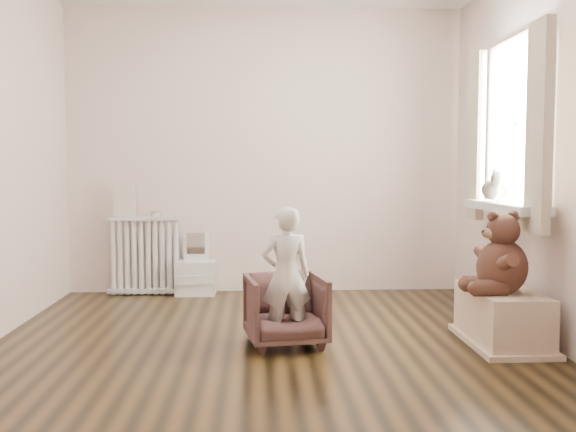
{
  "coord_description": "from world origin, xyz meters",
  "views": [
    {
      "loc": [
        -0.06,
        -4.13,
        1.14
      ],
      "look_at": [
        0.15,
        0.45,
        0.8
      ],
      "focal_mm": 40.0,
      "sensor_mm": 36.0,
      "label": 1
    }
  ],
  "objects_px": {
    "radiator": "(145,252)",
    "teddy_bear": "(503,243)",
    "armchair": "(286,310)",
    "child": "(286,276)",
    "plush_cat": "(494,188)",
    "toy_bench": "(502,313)",
    "toy_vanity": "(196,264)"
  },
  "relations": [
    {
      "from": "radiator",
      "to": "plush_cat",
      "type": "distance_m",
      "value": 3.06
    },
    {
      "from": "toy_bench",
      "to": "plush_cat",
      "type": "bearing_deg",
      "value": 76.4
    },
    {
      "from": "toy_vanity",
      "to": "teddy_bear",
      "type": "height_order",
      "value": "teddy_bear"
    },
    {
      "from": "plush_cat",
      "to": "toy_vanity",
      "type": "bearing_deg",
      "value": 135.69
    },
    {
      "from": "armchair",
      "to": "plush_cat",
      "type": "distance_m",
      "value": 1.81
    },
    {
      "from": "plush_cat",
      "to": "radiator",
      "type": "bearing_deg",
      "value": 139.18
    },
    {
      "from": "armchair",
      "to": "child",
      "type": "distance_m",
      "value": 0.24
    },
    {
      "from": "toy_vanity",
      "to": "toy_bench",
      "type": "height_order",
      "value": "toy_vanity"
    },
    {
      "from": "toy_vanity",
      "to": "teddy_bear",
      "type": "bearing_deg",
      "value": -41.17
    },
    {
      "from": "child",
      "to": "toy_bench",
      "type": "bearing_deg",
      "value": 170.86
    },
    {
      "from": "radiator",
      "to": "toy_vanity",
      "type": "xyz_separation_m",
      "value": [
        0.46,
        -0.03,
        -0.11
      ]
    },
    {
      "from": "radiator",
      "to": "teddy_bear",
      "type": "relative_size",
      "value": 1.37
    },
    {
      "from": "radiator",
      "to": "toy_bench",
      "type": "relative_size",
      "value": 0.93
    },
    {
      "from": "armchair",
      "to": "child",
      "type": "xyz_separation_m",
      "value": [
        0.0,
        -0.05,
        0.23
      ]
    },
    {
      "from": "armchair",
      "to": "child",
      "type": "relative_size",
      "value": 0.57
    },
    {
      "from": "child",
      "to": "plush_cat",
      "type": "bearing_deg",
      "value": -168.69
    },
    {
      "from": "armchair",
      "to": "teddy_bear",
      "type": "height_order",
      "value": "teddy_bear"
    },
    {
      "from": "toy_vanity",
      "to": "armchair",
      "type": "xyz_separation_m",
      "value": [
        0.74,
        -1.7,
        -0.05
      ]
    },
    {
      "from": "toy_bench",
      "to": "toy_vanity",
      "type": "bearing_deg",
      "value": 140.95
    },
    {
      "from": "radiator",
      "to": "toy_vanity",
      "type": "relative_size",
      "value": 1.25
    },
    {
      "from": "radiator",
      "to": "armchair",
      "type": "xyz_separation_m",
      "value": [
        1.2,
        -1.73,
        -0.16
      ]
    },
    {
      "from": "toy_vanity",
      "to": "toy_bench",
      "type": "bearing_deg",
      "value": -39.05
    },
    {
      "from": "radiator",
      "to": "toy_vanity",
      "type": "height_order",
      "value": "radiator"
    },
    {
      "from": "teddy_bear",
      "to": "plush_cat",
      "type": "xyz_separation_m",
      "value": [
        0.19,
        0.67,
        0.33
      ]
    },
    {
      "from": "toy_vanity",
      "to": "armchair",
      "type": "height_order",
      "value": "toy_vanity"
    },
    {
      "from": "armchair",
      "to": "plush_cat",
      "type": "height_order",
      "value": "plush_cat"
    },
    {
      "from": "child",
      "to": "plush_cat",
      "type": "distance_m",
      "value": 1.74
    },
    {
      "from": "toy_bench",
      "to": "teddy_bear",
      "type": "bearing_deg",
      "value": -115.56
    },
    {
      "from": "armchair",
      "to": "toy_bench",
      "type": "bearing_deg",
      "value": -11.17
    },
    {
      "from": "toy_vanity",
      "to": "child",
      "type": "bearing_deg",
      "value": -67.01
    },
    {
      "from": "armchair",
      "to": "plush_cat",
      "type": "xyz_separation_m",
      "value": [
        1.55,
        0.53,
        0.77
      ]
    },
    {
      "from": "teddy_bear",
      "to": "plush_cat",
      "type": "distance_m",
      "value": 0.77
    }
  ]
}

